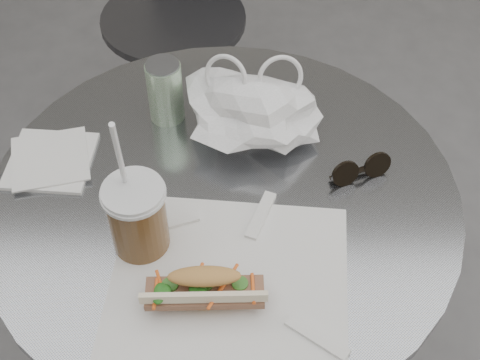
{
  "coord_description": "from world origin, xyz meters",
  "views": [
    {
      "loc": [
        0.04,
        -0.49,
        1.56
      ],
      "look_at": [
        0.03,
        0.18,
        0.79
      ],
      "focal_mm": 50.0,
      "sensor_mm": 36.0,
      "label": 1
    }
  ],
  "objects_px": {
    "sunglasses": "(360,170)",
    "drink_can": "(165,91)",
    "chair_far": "(183,49)",
    "iced_coffee": "(137,217)",
    "cafe_table": "(226,285)",
    "banh_mi": "(205,289)"
  },
  "relations": [
    {
      "from": "chair_far",
      "to": "banh_mi",
      "type": "height_order",
      "value": "banh_mi"
    },
    {
      "from": "chair_far",
      "to": "cafe_table",
      "type": "bearing_deg",
      "value": 119.57
    },
    {
      "from": "chair_far",
      "to": "iced_coffee",
      "type": "height_order",
      "value": "iced_coffee"
    },
    {
      "from": "chair_far",
      "to": "sunglasses",
      "type": "distance_m",
      "value": 1.02
    },
    {
      "from": "banh_mi",
      "to": "iced_coffee",
      "type": "distance_m",
      "value": 0.15
    },
    {
      "from": "sunglasses",
      "to": "iced_coffee",
      "type": "bearing_deg",
      "value": -178.55
    },
    {
      "from": "iced_coffee",
      "to": "banh_mi",
      "type": "bearing_deg",
      "value": -44.75
    },
    {
      "from": "sunglasses",
      "to": "drink_can",
      "type": "relative_size",
      "value": 0.88
    },
    {
      "from": "sunglasses",
      "to": "drink_can",
      "type": "bearing_deg",
      "value": 135.95
    },
    {
      "from": "cafe_table",
      "to": "sunglasses",
      "type": "distance_m",
      "value": 0.37
    },
    {
      "from": "chair_far",
      "to": "iced_coffee",
      "type": "xyz_separation_m",
      "value": [
        0.04,
        -0.99,
        0.47
      ]
    },
    {
      "from": "cafe_table",
      "to": "sunglasses",
      "type": "height_order",
      "value": "sunglasses"
    },
    {
      "from": "sunglasses",
      "to": "cafe_table",
      "type": "bearing_deg",
      "value": 168.83
    },
    {
      "from": "banh_mi",
      "to": "cafe_table",
      "type": "bearing_deg",
      "value": 82.79
    },
    {
      "from": "iced_coffee",
      "to": "sunglasses",
      "type": "relative_size",
      "value": 2.62
    },
    {
      "from": "cafe_table",
      "to": "banh_mi",
      "type": "bearing_deg",
      "value": -94.91
    },
    {
      "from": "iced_coffee",
      "to": "drink_can",
      "type": "height_order",
      "value": "iced_coffee"
    },
    {
      "from": "sunglasses",
      "to": "drink_can",
      "type": "xyz_separation_m",
      "value": [
        -0.33,
        0.14,
        0.04
      ]
    },
    {
      "from": "drink_can",
      "to": "chair_far",
      "type": "bearing_deg",
      "value": 94.29
    },
    {
      "from": "iced_coffee",
      "to": "sunglasses",
      "type": "height_order",
      "value": "iced_coffee"
    },
    {
      "from": "cafe_table",
      "to": "banh_mi",
      "type": "relative_size",
      "value": 3.73
    },
    {
      "from": "cafe_table",
      "to": "chair_far",
      "type": "xyz_separation_m",
      "value": [
        -0.16,
        0.89,
        -0.13
      ]
    }
  ]
}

